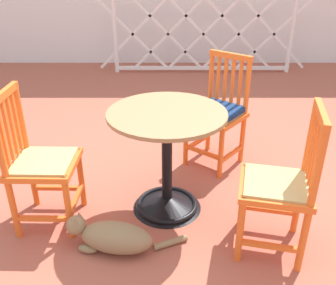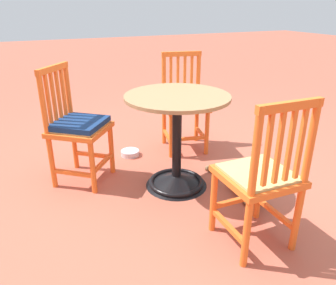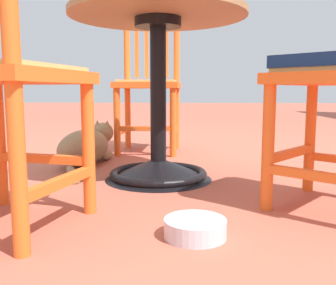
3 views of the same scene
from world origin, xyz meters
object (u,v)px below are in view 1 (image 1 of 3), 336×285
object	(u,v)px
orange_chair_by_planter	(41,164)
pet_water_bowl	(259,191)
tabby_cat	(112,236)
cafe_table	(168,173)
orange_chair_facing_out	(282,187)
orange_chair_near_fence	(219,114)

from	to	relation	value
orange_chair_by_planter	pet_water_bowl	bearing A→B (deg)	11.32
tabby_cat	pet_water_bowl	distance (m)	1.17
cafe_table	orange_chair_facing_out	world-z (taller)	orange_chair_facing_out
cafe_table	pet_water_bowl	size ratio (longest dim) A/B	4.47
cafe_table	orange_chair_near_fence	size ratio (longest dim) A/B	0.83
tabby_cat	orange_chair_near_fence	bearing A→B (deg)	55.20
orange_chair_near_fence	tabby_cat	bearing A→B (deg)	-124.80
orange_chair_near_fence	orange_chair_by_planter	bearing A→B (deg)	-146.81
cafe_table	tabby_cat	distance (m)	0.57
cafe_table	orange_chair_facing_out	bearing A→B (deg)	-31.04
cafe_table	orange_chair_near_fence	distance (m)	0.79
cafe_table	orange_chair_near_fence	xyz separation A→B (m)	(0.41, 0.65, 0.16)
orange_chair_near_fence	orange_chair_by_planter	world-z (taller)	same
orange_chair_by_planter	orange_chair_facing_out	xyz separation A→B (m)	(1.44, -0.25, 0.00)
cafe_table	orange_chair_by_planter	world-z (taller)	orange_chair_by_planter
orange_chair_near_fence	pet_water_bowl	distance (m)	0.70
cafe_table	orange_chair_near_fence	bearing A→B (deg)	58.09
cafe_table	pet_water_bowl	bearing A→B (deg)	13.43
cafe_table	orange_chair_by_planter	distance (m)	0.82
orange_chair_near_fence	tabby_cat	world-z (taller)	orange_chair_near_fence
orange_chair_by_planter	tabby_cat	size ratio (longest dim) A/B	1.22
tabby_cat	pet_water_bowl	world-z (taller)	tabby_cat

